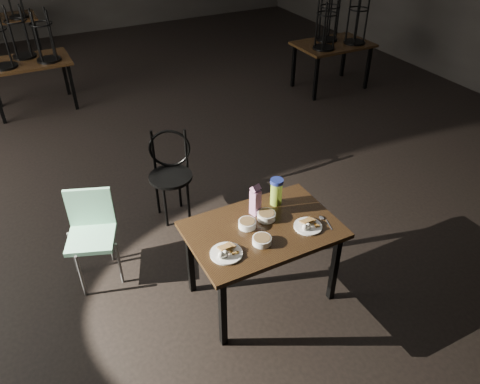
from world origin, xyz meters
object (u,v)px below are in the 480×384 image
juice_carton (255,201)px  main_table (263,235)px  school_chair (91,228)px  water_bottle (276,191)px  bentwood_chair (170,168)px

juice_carton → main_table: bearing=-100.0°
school_chair → water_bottle: bearing=-4.8°
main_table → water_bottle: bearing=42.3°
main_table → school_chair: (-1.19, 0.93, -0.15)m
water_bottle → school_chair: water_bottle is taller
water_bottle → school_chair: size_ratio=0.28×
juice_carton → school_chair: bearing=149.2°
bentwood_chair → water_bottle: bearing=-44.9°
main_table → bentwood_chair: size_ratio=1.27×
juice_carton → water_bottle: size_ratio=1.17×
school_chair → bentwood_chair: bearing=50.8°
main_table → water_bottle: (0.26, 0.24, 0.20)m
main_table → juice_carton: (0.03, 0.19, 0.21)m
juice_carton → water_bottle: 0.23m
main_table → juice_carton: 0.29m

